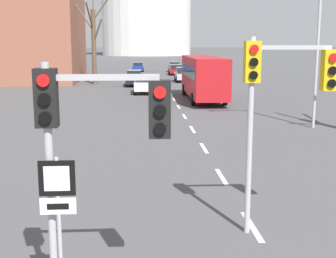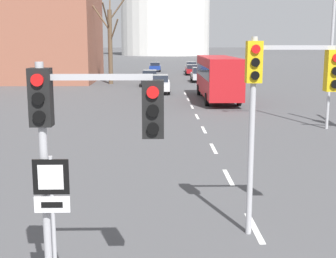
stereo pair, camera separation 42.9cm
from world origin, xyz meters
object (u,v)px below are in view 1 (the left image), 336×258
Objects in this scene: city_bus at (203,75)px; sedan_far_right at (134,78)px; route_sign_post at (58,209)px; street_lamp_right at (309,35)px; sedan_mid_centre at (182,74)px; sedan_near_left at (174,67)px; sedan_far_left at (176,70)px; sedan_near_right at (138,67)px; traffic_signal_centre_tall at (279,86)px; sedan_distant_centre at (144,84)px; traffic_signal_near_left at (89,127)px.

sedan_far_right is at bearing 113.69° from city_bus.
route_sign_post is 0.26× the size of city_bus.
street_lamp_right is 1.97× the size of sedan_mid_centre.
sedan_near_left is 0.97× the size of sedan_far_left.
sedan_far_left is 17.85m from sedan_far_right.
street_lamp_right reaches higher than route_sign_post.
sedan_far_right is at bearing -104.51° from sedan_near_left.
city_bus reaches higher than sedan_near_left.
traffic_signal_centre_tall is at bearing -86.95° from sedan_near_right.
sedan_far_right is at bearing 95.50° from traffic_signal_centre_tall.
street_lamp_right is at bearing -64.61° from sedan_distant_centre.
traffic_signal_near_left is 1.06× the size of sedan_mid_centre.
route_sign_post is at bearing -121.05° from street_lamp_right.
traffic_signal_centre_tall is at bearing -92.00° from sedan_far_left.
traffic_signal_near_left is 0.54× the size of street_lamp_right.
sedan_near_right is 0.86× the size of sedan_far_right.
sedan_distant_centre is (-5.10, -31.17, 0.09)m from sedan_near_left.
street_lamp_right is at bearing 67.59° from traffic_signal_centre_tall.
sedan_far_left is (-0.31, -6.72, -0.03)m from sedan_near_left.
sedan_near_left is at bearing 75.49° from sedan_far_right.
traffic_signal_near_left is 0.40× the size of city_bus.
sedan_mid_centre reaches higher than sedan_far_left.
sedan_far_left reaches higher than sedan_near_right.
traffic_signal_centre_tall reaches higher than route_sign_post.
city_bus is at bearing -90.62° from sedan_near_left.
street_lamp_right is at bearing -85.94° from sedan_near_left.
traffic_signal_centre_tall reaches higher than traffic_signal_near_left.
city_bus is at bearing 77.69° from route_sign_post.
traffic_signal_centre_tall is 39.97m from sedan_far_right.
sedan_near_left is at bearing 89.38° from city_bus.
street_lamp_right reaches higher than traffic_signal_centre_tall.
city_bus reaches higher than sedan_far_left.
traffic_signal_near_left is 1.46m from route_sign_post.
city_bus is at bearing 78.60° from traffic_signal_near_left.
sedan_mid_centre is at bearing -91.34° from sedan_near_left.
traffic_signal_centre_tall is 0.60× the size of street_lamp_right.
traffic_signal_near_left reaches higher than sedan_far_right.
route_sign_post is (-0.53, -0.15, -1.36)m from traffic_signal_near_left.
city_bus is (5.33, -37.85, 1.28)m from sedan_near_right.
sedan_far_left is (1.98, 56.58, -2.87)m from traffic_signal_centre_tall.
sedan_near_left is 0.94× the size of sedan_mid_centre.
street_lamp_right is 13.56m from city_bus.
sedan_near_right is (-5.73, 1.23, -0.01)m from sedan_near_left.
city_bus reaches higher than sedan_distant_centre.
sedan_near_left is 0.85× the size of sedan_far_right.
sedan_mid_centre is at bearing 69.34° from sedan_distant_centre.
traffic_signal_near_left is 67.74m from sedan_near_right.
sedan_near_left is (2.29, 63.30, -2.84)m from traffic_signal_centre_tall.
sedan_mid_centre is 17.84m from city_bus.
traffic_signal_near_left is at bearing -101.40° from city_bus.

